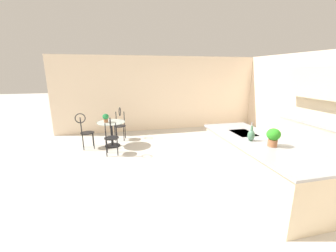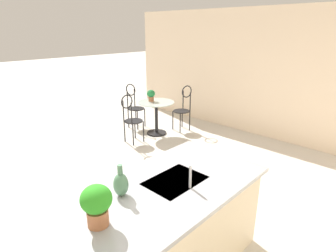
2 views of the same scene
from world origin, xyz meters
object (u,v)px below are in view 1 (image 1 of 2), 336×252
(chair_toward_desk, at_px, (85,129))
(potted_plant_counter_near, at_px, (273,136))
(vase_on_counter, at_px, (251,135))
(potted_plant_on_table, at_px, (106,117))
(chair_near_window, at_px, (120,122))
(chair_by_island, at_px, (111,134))
(bistro_table, at_px, (112,132))

(chair_toward_desk, relative_size, potted_plant_counter_near, 3.25)
(vase_on_counter, bearing_deg, potted_plant_on_table, -136.82)
(chair_toward_desk, bearing_deg, potted_plant_on_table, 90.05)
(potted_plant_counter_near, height_order, vase_on_counter, potted_plant_counter_near)
(potted_plant_on_table, bearing_deg, vase_on_counter, 43.18)
(chair_near_window, xyz_separation_m, chair_by_island, (1.35, -0.25, 0.00))
(chair_toward_desk, bearing_deg, bistro_table, 91.71)
(potted_plant_counter_near, distance_m, vase_on_counter, 0.40)
(chair_by_island, bearing_deg, chair_near_window, 169.64)
(bistro_table, bearing_deg, chair_toward_desk, -88.29)
(potted_plant_counter_near, bearing_deg, chair_near_window, -147.17)
(potted_plant_on_table, distance_m, potted_plant_counter_near, 4.38)
(chair_toward_desk, bearing_deg, chair_by_island, 46.55)
(chair_toward_desk, bearing_deg, potted_plant_counter_near, 47.10)
(chair_near_window, distance_m, vase_on_counter, 4.28)
(chair_by_island, relative_size, potted_plant_counter_near, 3.25)
(chair_toward_desk, height_order, potted_plant_on_table, chair_toward_desk)
(bistro_table, distance_m, potted_plant_counter_near, 4.35)
(chair_near_window, distance_m, potted_plant_counter_near, 4.68)
(potted_plant_counter_near, bearing_deg, chair_toward_desk, -132.90)
(chair_near_window, height_order, potted_plant_counter_near, potted_plant_counter_near)
(chair_by_island, xyz_separation_m, vase_on_counter, (2.21, 2.58, 0.46))
(potted_plant_on_table, distance_m, vase_on_counter, 3.99)
(potted_plant_on_table, height_order, potted_plant_counter_near, potted_plant_counter_near)
(chair_by_island, height_order, potted_plant_counter_near, potted_plant_counter_near)
(bistro_table, height_order, chair_near_window, chair_near_window)
(chair_by_island, bearing_deg, chair_toward_desk, -133.45)
(chair_near_window, relative_size, chair_toward_desk, 1.00)
(chair_near_window, relative_size, vase_on_counter, 3.62)
(potted_plant_counter_near, bearing_deg, chair_by_island, -132.75)
(chair_by_island, relative_size, chair_toward_desk, 1.00)
(potted_plant_counter_near, relative_size, vase_on_counter, 1.11)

